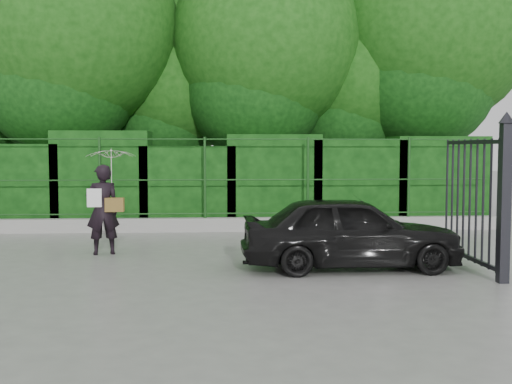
{
  "coord_description": "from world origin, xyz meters",
  "views": [
    {
      "loc": [
        0.65,
        -9.73,
        1.87
      ],
      "look_at": [
        1.34,
        1.3,
        1.1
      ],
      "focal_mm": 45.0,
      "sensor_mm": 36.0,
      "label": 1
    }
  ],
  "objects": [
    {
      "name": "kerb",
      "position": [
        0.0,
        4.5,
        0.15
      ],
      "size": [
        14.0,
        0.25,
        0.3
      ],
      "primitive_type": "cube",
      "color": "#9E9E99",
      "rests_on": "ground"
    },
    {
      "name": "hedge",
      "position": [
        0.15,
        5.5,
        1.03
      ],
      "size": [
        14.2,
        1.2,
        2.25
      ],
      "color": "black",
      "rests_on": "ground"
    },
    {
      "name": "fence",
      "position": [
        0.22,
        4.5,
        1.2
      ],
      "size": [
        14.13,
        0.06,
        1.8
      ],
      "color": "#194418",
      "rests_on": "kerb"
    },
    {
      "name": "gate",
      "position": [
        4.6,
        -0.72,
        1.19
      ],
      "size": [
        0.22,
        2.33,
        2.36
      ],
      "color": "black",
      "rests_on": "ground"
    },
    {
      "name": "woman",
      "position": [
        -1.23,
        1.57,
        1.21
      ],
      "size": [
        0.9,
        0.86,
        1.86
      ],
      "color": "black",
      "rests_on": "ground"
    },
    {
      "name": "trees",
      "position": [
        1.14,
        7.74,
        4.62
      ],
      "size": [
        17.1,
        6.15,
        8.08
      ],
      "color": "black",
      "rests_on": "ground"
    },
    {
      "name": "car",
      "position": [
        2.71,
        -0.04,
        0.57
      ],
      "size": [
        3.38,
        1.39,
        1.15
      ],
      "primitive_type": "imported",
      "rotation": [
        0.0,
        0.0,
        1.58
      ],
      "color": "black",
      "rests_on": "ground"
    },
    {
      "name": "ground",
      "position": [
        0.0,
        0.0,
        0.0
      ],
      "size": [
        80.0,
        80.0,
        0.0
      ],
      "primitive_type": "plane",
      "color": "gray"
    }
  ]
}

